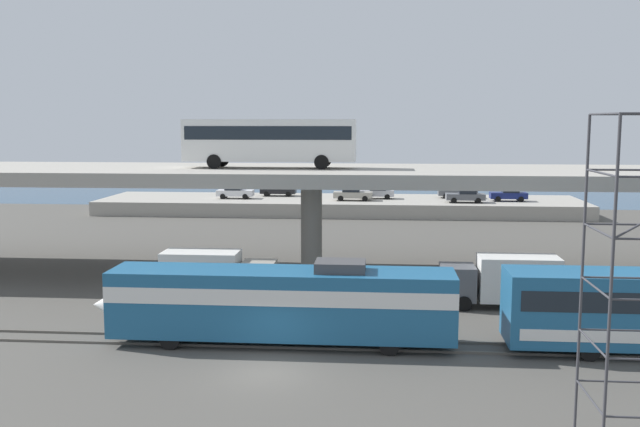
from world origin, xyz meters
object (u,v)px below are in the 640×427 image
(train_locomotive, at_px, (265,300))
(service_truck_east, at_px, (216,274))
(parked_car_5, at_px, (278,190))
(service_truck_west, at_px, (503,280))
(parked_car_6, at_px, (457,192))
(parked_car_1, at_px, (353,194))
(parked_car_2, at_px, (235,192))
(transit_bus_on_overpass, at_px, (270,139))
(parked_car_3, at_px, (376,192))
(parked_car_0, at_px, (466,196))
(parked_car_4, at_px, (509,195))

(train_locomotive, relative_size, service_truck_east, 2.62)
(train_locomotive, xyz_separation_m, parked_car_5, (-7.08, 53.43, 0.21))
(service_truck_west, height_order, parked_car_6, parked_car_6)
(service_truck_east, distance_m, parked_car_1, 41.68)
(train_locomotive, relative_size, parked_car_5, 4.10)
(service_truck_east, height_order, parked_car_2, parked_car_2)
(service_truck_west, bearing_deg, parked_car_6, -92.60)
(train_locomotive, height_order, parked_car_6, train_locomotive)
(transit_bus_on_overpass, distance_m, parked_car_3, 36.83)
(parked_car_6, bearing_deg, transit_bus_on_overpass, -114.74)
(train_locomotive, distance_m, service_truck_west, 15.05)
(parked_car_3, bearing_deg, parked_car_5, -9.51)
(parked_car_0, xyz_separation_m, parked_car_6, (-0.47, 4.76, 0.00))
(service_truck_west, xyz_separation_m, parked_car_0, (2.51, 40.12, 0.76))
(parked_car_4, xyz_separation_m, parked_car_6, (-5.61, 2.96, 0.00))
(parked_car_5, bearing_deg, train_locomotive, -82.45)
(service_truck_east, relative_size, parked_car_1, 1.50)
(service_truck_east, distance_m, parked_car_6, 48.78)
(parked_car_2, bearing_deg, parked_car_1, -3.94)
(parked_car_4, bearing_deg, service_truck_west, 79.66)
(service_truck_west, xyz_separation_m, parked_car_2, (-24.55, 42.11, 0.76))
(train_locomotive, relative_size, parked_car_4, 4.26)
(parked_car_0, distance_m, parked_car_6, 4.78)
(transit_bus_on_overpass, distance_m, service_truck_west, 18.75)
(service_truck_east, height_order, parked_car_4, parked_car_4)
(transit_bus_on_overpass, xyz_separation_m, parked_car_5, (-4.89, 37.41, -7.23))
(parked_car_2, bearing_deg, parked_car_5, 35.33)
(train_locomotive, distance_m, parked_car_6, 54.89)
(parked_car_2, distance_m, parked_car_6, 26.73)
(service_truck_west, height_order, parked_car_2, parked_car_2)
(parked_car_2, height_order, parked_car_3, same)
(parked_car_1, bearing_deg, transit_bus_on_overpass, -97.82)
(service_truck_west, distance_m, service_truck_east, 17.06)
(service_truck_west, distance_m, parked_car_6, 44.94)
(parked_car_5, bearing_deg, parked_car_0, -13.43)
(parked_car_0, bearing_deg, parked_car_6, -84.37)
(parked_car_4, distance_m, parked_car_6, 6.34)
(service_truck_east, height_order, parked_car_5, parked_car_5)
(train_locomotive, bearing_deg, parked_car_1, -92.74)
(transit_bus_on_overpass, xyz_separation_m, parked_car_3, (7.29, 35.37, -7.23))
(parked_car_2, bearing_deg, service_truck_east, -79.91)
(parked_car_4, bearing_deg, parked_car_3, -5.55)
(parked_car_1, relative_size, parked_car_4, 1.08)
(service_truck_east, xyz_separation_m, parked_car_0, (19.56, 40.12, 0.76))
(parked_car_0, xyz_separation_m, parked_car_5, (-22.34, 5.33, -0.00))
(service_truck_east, distance_m, parked_car_4, 48.67)
(parked_car_0, bearing_deg, parked_car_1, -4.51)
(parked_car_0, relative_size, parked_car_4, 1.04)
(train_locomotive, height_order, parked_car_3, train_locomotive)
(parked_car_1, relative_size, parked_car_3, 1.06)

